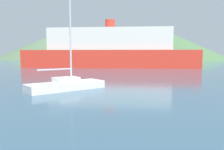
# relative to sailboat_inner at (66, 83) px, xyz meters

# --- Properties ---
(sailboat_inner) EXTENTS (5.14, 4.63, 9.40)m
(sailboat_inner) POSITION_rel_sailboat_inner_xyz_m (0.00, 0.00, 0.00)
(sailboat_inner) COLOR white
(sailboat_inner) RESTS_ON ground_plane
(ferry_distant) EXTENTS (31.12, 9.58, 8.51)m
(ferry_distant) POSITION_rel_sailboat_inner_xyz_m (2.60, 25.40, 2.61)
(ferry_distant) COLOR red
(ferry_distant) RESTS_ON ground_plane
(hill_west) EXTENTS (44.61, 44.61, 10.25)m
(hill_west) POSITION_rel_sailboat_inner_xyz_m (-29.64, 91.10, 4.71)
(hill_west) COLOR #4C6647
(hill_west) RESTS_ON ground_plane
(hill_central) EXTENTS (51.62, 51.62, 13.22)m
(hill_central) POSITION_rel_sailboat_inner_xyz_m (3.38, 92.25, 6.19)
(hill_central) COLOR #38563D
(hill_central) RESTS_ON ground_plane
(hill_east) EXTENTS (49.35, 49.35, 11.58)m
(hill_east) POSITION_rel_sailboat_inner_xyz_m (28.06, 82.19, 5.37)
(hill_east) COLOR #476B42
(hill_east) RESTS_ON ground_plane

